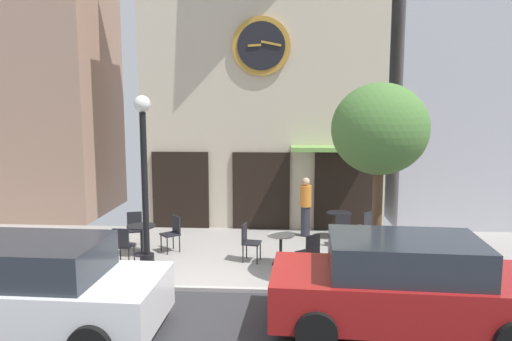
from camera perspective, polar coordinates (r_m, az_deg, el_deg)
ground_plane at (r=9.79m, az=-6.22°, el=-14.45°), size 24.43×10.11×0.13m
clock_building at (r=15.43m, az=0.92°, el=14.81°), size 7.26×3.99×10.74m
neighbor_building_left at (r=18.39m, az=-26.25°, el=15.87°), size 5.46×3.81×13.00m
street_lamp at (r=10.80m, az=-13.14°, el=-1.46°), size 0.36×0.36×3.89m
street_tree at (r=9.71m, az=14.55°, el=4.63°), size 1.90×1.71×4.12m
cafe_table_center_left at (r=12.19m, az=-13.49°, el=-7.37°), size 0.71×0.71×0.75m
cafe_table_center at (r=11.16m, az=2.97°, el=-8.80°), size 0.63×0.63×0.73m
cafe_table_center_right at (r=13.54m, az=9.85°, el=-5.84°), size 0.70×0.70×0.72m
cafe_chair_outer at (r=12.96m, az=-14.28°, el=-6.49°), size 0.50×0.50×0.90m
cafe_chair_under_awning at (r=13.03m, az=12.80°, el=-6.37°), size 0.57×0.57×0.90m
cafe_chair_near_lamp at (r=11.51m, az=-15.62°, el=-8.37°), size 0.42×0.42×0.90m
cafe_chair_facing_street at (r=12.75m, az=10.27°, el=-6.61°), size 0.40×0.40×0.90m
cafe_chair_by_entrance at (r=12.34m, az=-9.87°, el=-7.09°), size 0.56×0.56×0.90m
cafe_chair_facing_wall at (r=10.64m, az=6.44°, el=-9.45°), size 0.56×0.56×0.90m
cafe_chair_near_tree at (r=11.41m, az=-0.92°, el=-8.21°), size 0.46×0.46×0.90m
pedestrian_orange at (r=13.53m, az=5.93°, el=-4.24°), size 0.41×0.41×1.67m
parked_car_white at (r=8.69m, az=-25.52°, el=-12.59°), size 4.35×2.11×1.55m
parked_car_red at (r=8.38m, az=17.18°, el=-12.92°), size 4.39×2.20×1.55m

